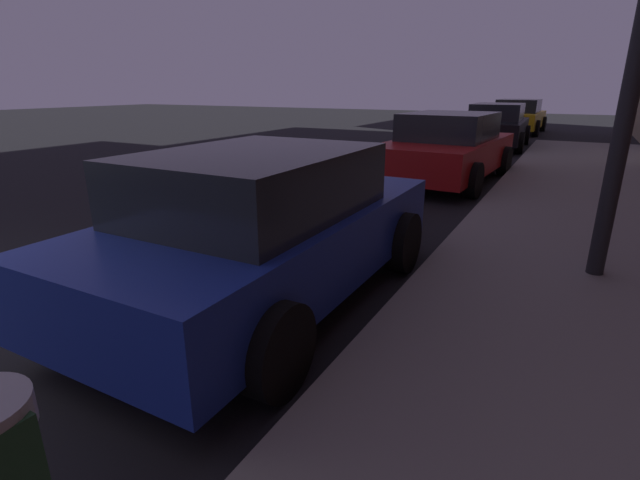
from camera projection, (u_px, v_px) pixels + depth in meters
car_blue at (266, 227)px, 4.28m from camera, size 2.02×4.01×1.43m
car_red at (447, 148)px, 9.88m from camera, size 2.31×4.49×1.43m
car_black at (497, 126)px, 15.42m from camera, size 2.05×4.35×1.43m
car_yellow_cab at (518, 117)px, 20.36m from camera, size 2.17×4.48×1.43m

